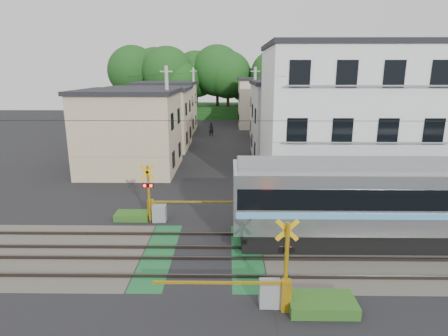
{
  "coord_description": "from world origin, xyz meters",
  "views": [
    {
      "loc": [
        1.11,
        -14.63,
        7.67
      ],
      "look_at": [
        0.86,
        5.0,
        2.54
      ],
      "focal_mm": 30.0,
      "sensor_mm": 36.0,
      "label": 1
    }
  ],
  "objects_px": {
    "crossing_signal_far": "(158,208)",
    "crossing_signal_near": "(273,288)",
    "pedestrian": "(211,129)",
    "apartment_block": "(344,119)"
  },
  "relations": [
    {
      "from": "crossing_signal_near",
      "to": "crossing_signal_far",
      "type": "height_order",
      "value": "same"
    },
    {
      "from": "crossing_signal_far",
      "to": "pedestrian",
      "type": "height_order",
      "value": "crossing_signal_far"
    },
    {
      "from": "crossing_signal_far",
      "to": "apartment_block",
      "type": "bearing_deg",
      "value": 27.78
    },
    {
      "from": "pedestrian",
      "to": "crossing_signal_near",
      "type": "bearing_deg",
      "value": 77.85
    },
    {
      "from": "crossing_signal_far",
      "to": "pedestrian",
      "type": "xyz_separation_m",
      "value": [
        1.57,
        26.27,
        0.11
      ]
    },
    {
      "from": "crossing_signal_near",
      "to": "crossing_signal_far",
      "type": "distance_m",
      "value": 8.95
    },
    {
      "from": "crossing_signal_far",
      "to": "crossing_signal_near",
      "type": "bearing_deg",
      "value": -54.71
    },
    {
      "from": "crossing_signal_near",
      "to": "crossing_signal_far",
      "type": "bearing_deg",
      "value": 125.29
    },
    {
      "from": "crossing_signal_near",
      "to": "apartment_block",
      "type": "distance_m",
      "value": 14.95
    },
    {
      "from": "crossing_signal_near",
      "to": "pedestrian",
      "type": "xyz_separation_m",
      "value": [
        -3.6,
        33.58,
        0.11
      ]
    }
  ]
}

